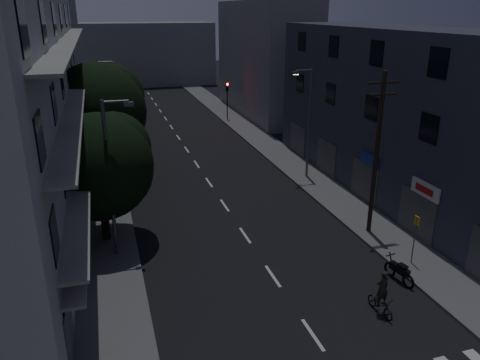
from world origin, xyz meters
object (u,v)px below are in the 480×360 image
bus_stop_sign (415,231)px  cyclist (381,299)px  motorcycle (399,272)px  utility_pole (377,152)px

bus_stop_sign → cyclist: size_ratio=1.24×
bus_stop_sign → cyclist: (-3.68, -2.99, -1.21)m
motorcycle → cyclist: 2.95m
utility_pole → cyclist: size_ratio=4.43×
bus_stop_sign → cyclist: 4.89m
motorcycle → cyclist: (-2.22, -1.92, 0.20)m
utility_pole → bus_stop_sign: 4.80m
utility_pole → cyclist: bearing=-117.7°
cyclist → bus_stop_sign: bearing=33.6°
motorcycle → cyclist: size_ratio=0.94×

